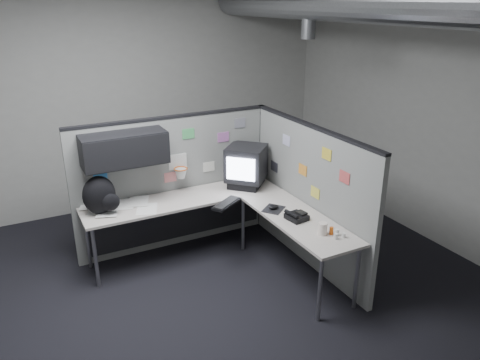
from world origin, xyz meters
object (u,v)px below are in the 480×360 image
monitor (246,166)px  backpack (100,196)px  keyboard (227,203)px  phone (296,216)px  desk (213,212)px

monitor → backpack: 1.75m
keyboard → phone: bearing=-41.4°
desk → phone: phone is taller
monitor → phone: 1.10m
monitor → keyboard: monitor is taller
monitor → phone: size_ratio=2.71×
desk → backpack: 1.25m
desk → monitor: size_ratio=3.75×
keyboard → backpack: 1.36m
monitor → keyboard: bearing=-138.9°
keyboard → backpack: size_ratio=1.00×
keyboard → backpack: backpack is taller
desk → keyboard: bearing=-47.4°
monitor → phone: (0.01, -1.08, -0.22)m
phone → keyboard: bearing=127.6°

